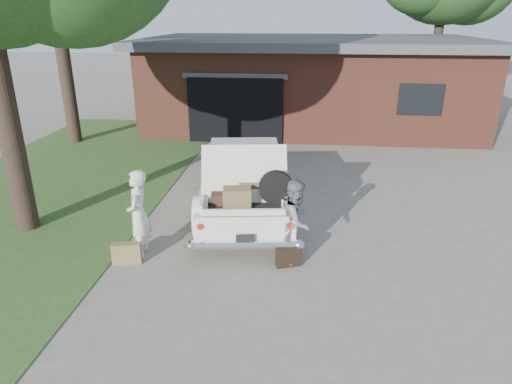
# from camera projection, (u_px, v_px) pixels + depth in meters

# --- Properties ---
(ground) EXTENTS (90.00, 90.00, 0.00)m
(ground) POSITION_uv_depth(u_px,v_px,m) (252.00, 261.00, 8.21)
(ground) COLOR gray
(ground) RESTS_ON ground
(grass_strip) EXTENTS (6.00, 16.00, 0.02)m
(grass_strip) POSITION_uv_depth(u_px,v_px,m) (50.00, 189.00, 11.54)
(grass_strip) COLOR #2D4C1E
(grass_strip) RESTS_ON ground
(house) EXTENTS (12.80, 7.80, 3.30)m
(house) POSITION_uv_depth(u_px,v_px,m) (310.00, 81.00, 18.13)
(house) COLOR brown
(house) RESTS_ON ground
(sedan) EXTENTS (2.49, 5.04, 1.89)m
(sedan) POSITION_uv_depth(u_px,v_px,m) (245.00, 181.00, 10.04)
(sedan) COLOR beige
(sedan) RESTS_ON ground
(woman_left) EXTENTS (0.46, 0.64, 1.64)m
(woman_left) POSITION_uv_depth(u_px,v_px,m) (138.00, 215.00, 8.11)
(woman_left) COLOR silver
(woman_left) RESTS_ON ground
(woman_right) EXTENTS (0.77, 0.87, 1.51)m
(woman_right) POSITION_uv_depth(u_px,v_px,m) (296.00, 220.00, 8.03)
(woman_right) COLOR slate
(woman_right) RESTS_ON ground
(suitcase_left) EXTENTS (0.53, 0.26, 0.39)m
(suitcase_left) POSITION_uv_depth(u_px,v_px,m) (127.00, 253.00, 8.07)
(suitcase_left) COLOR olive
(suitcase_left) RESTS_ON ground
(suitcase_right) EXTENTS (0.47, 0.29, 0.35)m
(suitcase_right) POSITION_uv_depth(u_px,v_px,m) (288.00, 257.00, 7.99)
(suitcase_right) COLOR black
(suitcase_right) RESTS_ON ground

